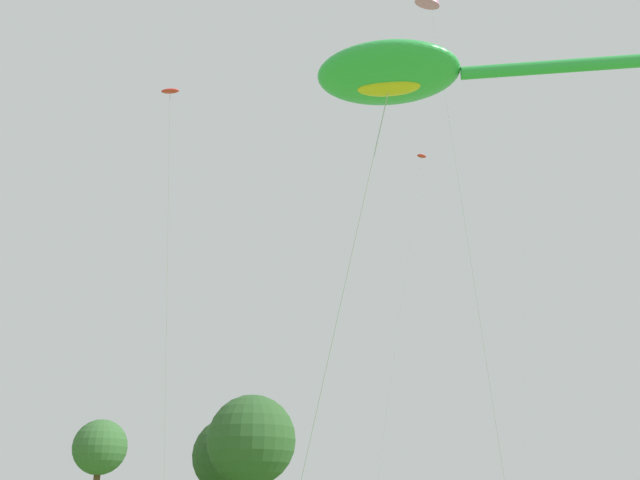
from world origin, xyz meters
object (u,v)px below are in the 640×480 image
object	(u,v)px
big_show_kite	(398,74)
tree_pine_center	(251,440)
small_kite_streamer_purple	(170,108)
tree_oak_right	(100,448)
tree_shrub_far	(230,456)
small_kite_diamond_red	(418,183)

from	to	relation	value
big_show_kite	tree_pine_center	xyz separation A→B (m)	(21.94, 43.34, -5.68)
small_kite_streamer_purple	tree_oak_right	bearing A→B (deg)	116.77
small_kite_streamer_purple	tree_shrub_far	bearing A→B (deg)	101.87
big_show_kite	tree_oak_right	bearing A→B (deg)	-57.67
big_show_kite	tree_pine_center	bearing A→B (deg)	-73.16
tree_pine_center	tree_oak_right	bearing A→B (deg)	171.32
small_kite_streamer_purple	tree_oak_right	xyz separation A→B (m)	(11.04, 34.61, -10.23)
big_show_kite	tree_oak_right	distance (m)	46.69
big_show_kite	small_kite_streamer_purple	distance (m)	11.41
tree_shrub_far	tree_pine_center	bearing A→B (deg)	-110.73
small_kite_streamer_purple	small_kite_diamond_red	distance (m)	13.48
small_kite_diamond_red	tree_pine_center	distance (m)	35.49
tree_pine_center	tree_shrub_far	size ratio (longest dim) A/B	1.06
small_kite_diamond_red	tree_shrub_far	distance (m)	47.54
tree_pine_center	tree_shrub_far	bearing A→B (deg)	69.27
big_show_kite	small_kite_diamond_red	bearing A→B (deg)	-93.03
small_kite_streamer_purple	small_kite_diamond_red	xyz separation A→B (m)	(13.47, 0.18, 0.66)
small_kite_diamond_red	tree_pine_center	bearing A→B (deg)	-103.39
small_kite_streamer_purple	tree_shrub_far	world-z (taller)	small_kite_streamer_purple
big_show_kite	tree_shrub_far	distance (m)	61.13
small_kite_streamer_purple	tree_oak_right	size ratio (longest dim) A/B	2.12
tree_shrub_far	tree_oak_right	world-z (taller)	tree_shrub_far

